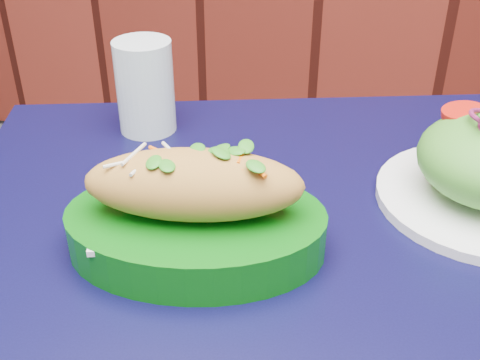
% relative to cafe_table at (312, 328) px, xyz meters
% --- Properties ---
extents(cafe_table, '(1.04, 1.04, 0.75)m').
position_rel_cafe_table_xyz_m(cafe_table, '(0.00, 0.00, 0.00)').
color(cafe_table, black).
rests_on(cafe_table, ground).
extents(banh_mi_basket, '(0.30, 0.23, 0.12)m').
position_rel_cafe_table_xyz_m(banh_mi_basket, '(-0.12, -0.01, 0.13)').
color(banh_mi_basket, '#095C0D').
rests_on(banh_mi_basket, cafe_table).
extents(water_glass, '(0.08, 0.08, 0.13)m').
position_rel_cafe_table_xyz_m(water_glass, '(-0.29, 0.22, 0.15)').
color(water_glass, silver).
rests_on(water_glass, cafe_table).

